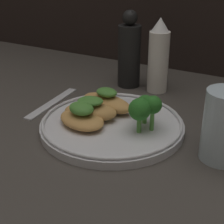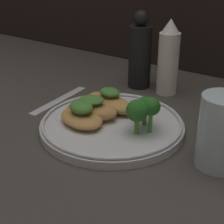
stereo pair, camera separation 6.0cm
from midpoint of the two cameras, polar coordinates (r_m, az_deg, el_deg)
ground_plane at (r=61.43cm, az=2.78°, el=-3.35°), size 180.00×180.00×1.00cm
plate at (r=60.72cm, az=2.81°, el=-2.12°), size 25.41×25.41×2.00cm
grilled_meat_front at (r=59.24cm, az=-2.23°, el=-0.68°), size 10.38×8.54×4.23cm
grilled_meat_middle at (r=61.09cm, az=-0.65°, el=0.36°), size 10.53×7.73×4.22cm
grilled_meat_back at (r=64.61cm, az=2.29°, el=1.72°), size 11.76×6.89×4.28cm
broccoli_bunch at (r=56.54cm, az=8.21°, el=0.47°), size 5.20×6.92×6.21cm
sauce_bottle at (r=75.51cm, az=11.48°, el=8.64°), size 4.48×4.48×16.31cm
pepper_grinder at (r=78.39cm, az=6.87°, el=9.57°), size 5.12×5.12×17.31cm
drinking_glass at (r=52.02cm, az=20.77°, el=-3.32°), size 6.67×6.67×11.03cm
fork at (r=72.63cm, az=-6.43°, el=1.99°), size 2.92×16.79×0.60cm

